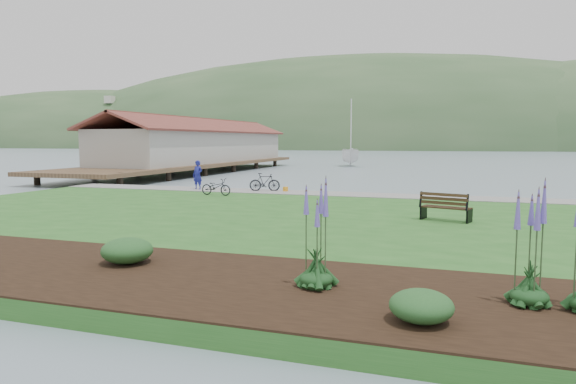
% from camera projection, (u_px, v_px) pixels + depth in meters
% --- Properties ---
extents(ground, '(600.00, 600.00, 0.00)m').
position_uv_depth(ground, '(320.00, 223.00, 19.53)').
color(ground, slate).
rests_on(ground, ground).
extents(lawn, '(34.00, 20.00, 0.40)m').
position_uv_depth(lawn, '(304.00, 227.00, 17.62)').
color(lawn, '#255C20').
rests_on(lawn, ground).
extents(shoreline_path, '(34.00, 2.20, 0.03)m').
position_uv_depth(shoreline_path, '(355.00, 195.00, 25.99)').
color(shoreline_path, gray).
rests_on(shoreline_path, lawn).
extents(garden_bed, '(24.00, 4.40, 0.04)m').
position_uv_depth(garden_bed, '(338.00, 292.00, 9.29)').
color(garden_bed, black).
rests_on(garden_bed, lawn).
extents(far_hillside, '(580.00, 80.00, 38.00)m').
position_uv_depth(far_hillside, '(509.00, 150.00, 173.34)').
color(far_hillside, '#355630').
rests_on(far_hillside, ground).
extents(pier_pavilion, '(8.00, 36.00, 5.40)m').
position_uv_depth(pier_pavilion, '(200.00, 145.00, 51.58)').
color(pier_pavilion, '#4C3826').
rests_on(pier_pavilion, ground).
extents(park_bench, '(1.76, 1.11, 1.02)m').
position_uv_depth(park_bench, '(445.00, 206.00, 17.48)').
color(park_bench, black).
rests_on(park_bench, lawn).
extents(person, '(0.76, 0.58, 1.92)m').
position_uv_depth(person, '(198.00, 173.00, 28.59)').
color(person, navy).
rests_on(person, lawn).
extents(bicycle_a, '(0.66, 1.66, 0.85)m').
position_uv_depth(bicycle_a, '(216.00, 187.00, 25.72)').
color(bicycle_a, black).
rests_on(bicycle_a, lawn).
extents(bicycle_b, '(0.93, 1.71, 0.99)m').
position_uv_depth(bicycle_b, '(265.00, 182.00, 27.73)').
color(bicycle_b, black).
rests_on(bicycle_b, lawn).
extents(sailboat, '(11.71, 11.85, 25.98)m').
position_uv_depth(sailboat, '(351.00, 166.00, 62.83)').
color(sailboat, silver).
rests_on(sailboat, ground).
extents(pannier, '(0.22, 0.29, 0.27)m').
position_uv_depth(pannier, '(285.00, 189.00, 27.49)').
color(pannier, orange).
rests_on(pannier, lawn).
extents(echium_0, '(0.62, 0.62, 2.21)m').
position_uv_depth(echium_0, '(316.00, 239.00, 9.42)').
color(echium_0, '#143918').
rests_on(echium_0, garden_bed).
extents(echium_1, '(0.62, 0.62, 2.31)m').
position_uv_depth(echium_1, '(531.00, 249.00, 8.38)').
color(echium_1, '#143918').
rests_on(echium_1, garden_bed).
extents(shrub_0, '(1.13, 1.13, 0.56)m').
position_uv_depth(shrub_0, '(127.00, 251.00, 11.34)').
color(shrub_0, '#1E4C21').
rests_on(shrub_0, garden_bed).
extents(shrub_1, '(0.96, 0.96, 0.48)m').
position_uv_depth(shrub_1, '(421.00, 306.00, 7.68)').
color(shrub_1, '#1E4C21').
rests_on(shrub_1, garden_bed).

